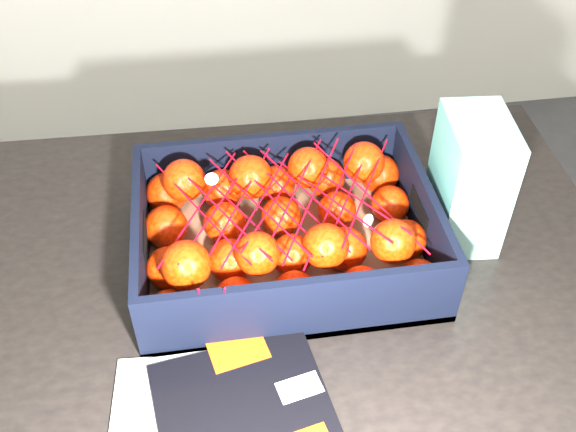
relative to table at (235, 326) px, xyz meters
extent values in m
cube|color=black|center=(0.00, 0.00, 0.08)|extent=(1.22, 0.83, 0.04)
cylinder|color=black|center=(0.55, 0.35, -0.30)|extent=(0.06, 0.06, 0.71)
cube|color=#E6410C|center=(0.00, -0.13, 0.12)|extent=(0.08, 0.07, 0.00)
cube|color=white|center=(0.07, -0.20, 0.12)|extent=(0.06, 0.04, 0.00)
cube|color=brown|center=(0.09, 0.05, 0.10)|extent=(0.43, 0.32, 0.01)
cube|color=black|center=(0.09, 0.20, 0.16)|extent=(0.43, 0.01, 0.11)
cube|color=black|center=(0.09, -0.11, 0.16)|extent=(0.43, 0.01, 0.11)
cube|color=black|center=(-0.12, 0.05, 0.16)|extent=(0.01, 0.30, 0.11)
cube|color=black|center=(0.30, 0.05, 0.16)|extent=(0.01, 0.30, 0.11)
sphere|color=red|center=(-0.08, -0.08, 0.14)|extent=(0.06, 0.06, 0.06)
sphere|color=red|center=(-0.09, 0.00, 0.14)|extent=(0.06, 0.06, 0.06)
sphere|color=red|center=(-0.09, 0.09, 0.14)|extent=(0.07, 0.07, 0.07)
sphere|color=red|center=(-0.09, 0.17, 0.14)|extent=(0.07, 0.07, 0.07)
sphere|color=red|center=(0.00, -0.07, 0.14)|extent=(0.06, 0.06, 0.06)
sphere|color=red|center=(0.00, 0.01, 0.14)|extent=(0.06, 0.06, 0.06)
sphere|color=red|center=(0.00, 0.08, 0.14)|extent=(0.06, 0.06, 0.06)
sphere|color=red|center=(0.00, 0.16, 0.14)|extent=(0.07, 0.07, 0.07)
sphere|color=red|center=(0.08, -0.07, 0.14)|extent=(0.06, 0.06, 0.06)
sphere|color=red|center=(0.09, 0.00, 0.14)|extent=(0.06, 0.06, 0.06)
sphere|color=red|center=(0.09, 0.09, 0.14)|extent=(0.06, 0.06, 0.06)
sphere|color=red|center=(0.09, 0.16, 0.14)|extent=(0.06, 0.06, 0.06)
sphere|color=red|center=(0.18, -0.07, 0.14)|extent=(0.06, 0.06, 0.06)
sphere|color=red|center=(0.17, 0.00, 0.14)|extent=(0.07, 0.07, 0.07)
sphere|color=red|center=(0.17, 0.09, 0.14)|extent=(0.06, 0.06, 0.06)
sphere|color=red|center=(0.17, 0.17, 0.14)|extent=(0.06, 0.06, 0.06)
sphere|color=red|center=(0.26, -0.07, 0.14)|extent=(0.06, 0.06, 0.06)
sphere|color=red|center=(0.26, 0.01, 0.14)|extent=(0.06, 0.06, 0.06)
sphere|color=red|center=(0.26, 0.09, 0.14)|extent=(0.06, 0.06, 0.06)
sphere|color=red|center=(0.26, 0.16, 0.14)|extent=(0.06, 0.06, 0.06)
sphere|color=red|center=(-0.06, -0.04, 0.19)|extent=(0.07, 0.07, 0.07)
sphere|color=red|center=(-0.05, 0.13, 0.19)|extent=(0.07, 0.07, 0.07)
sphere|color=red|center=(0.04, -0.03, 0.19)|extent=(0.06, 0.06, 0.06)
sphere|color=red|center=(0.05, 0.13, 0.19)|extent=(0.07, 0.07, 0.07)
sphere|color=red|center=(0.13, -0.03, 0.19)|extent=(0.06, 0.06, 0.06)
sphere|color=red|center=(0.14, 0.14, 0.19)|extent=(0.06, 0.06, 0.06)
sphere|color=red|center=(0.23, -0.04, 0.19)|extent=(0.06, 0.06, 0.06)
sphere|color=red|center=(0.23, 0.14, 0.19)|extent=(0.07, 0.07, 0.07)
cylinder|color=red|center=(-0.03, 0.05, 0.21)|extent=(0.12, 0.23, 0.00)
cylinder|color=red|center=(-0.01, 0.04, 0.22)|extent=(0.12, 0.23, 0.01)
cylinder|color=red|center=(0.02, 0.04, 0.21)|extent=(0.12, 0.23, 0.01)
cylinder|color=red|center=(0.05, 0.04, 0.21)|extent=(0.12, 0.23, 0.00)
cylinder|color=red|center=(0.07, 0.05, 0.21)|extent=(0.12, 0.23, 0.02)
cylinder|color=red|center=(0.10, 0.05, 0.21)|extent=(0.12, 0.23, 0.01)
cylinder|color=red|center=(0.13, 0.05, 0.21)|extent=(0.12, 0.23, 0.01)
cylinder|color=red|center=(0.15, 0.04, 0.21)|extent=(0.12, 0.23, 0.03)
cylinder|color=red|center=(0.18, 0.05, 0.21)|extent=(0.12, 0.23, 0.03)
cylinder|color=red|center=(0.21, 0.04, 0.21)|extent=(0.12, 0.22, 0.04)
cylinder|color=red|center=(-0.03, 0.05, 0.21)|extent=(0.12, 0.23, 0.00)
cylinder|color=red|center=(-0.01, 0.05, 0.21)|extent=(0.12, 0.23, 0.02)
cylinder|color=red|center=(0.02, 0.05, 0.21)|extent=(0.12, 0.23, 0.02)
cylinder|color=red|center=(0.05, 0.04, 0.21)|extent=(0.12, 0.23, 0.01)
cylinder|color=red|center=(0.07, 0.05, 0.21)|extent=(0.12, 0.22, 0.04)
cylinder|color=red|center=(0.10, 0.05, 0.22)|extent=(0.12, 0.23, 0.02)
cylinder|color=red|center=(0.13, 0.05, 0.21)|extent=(0.12, 0.23, 0.03)
cylinder|color=red|center=(0.15, 0.04, 0.21)|extent=(0.12, 0.23, 0.03)
cylinder|color=red|center=(0.18, 0.05, 0.21)|extent=(0.12, 0.23, 0.01)
cylinder|color=red|center=(0.21, 0.05, 0.21)|extent=(0.12, 0.23, 0.00)
cylinder|color=red|center=(-0.04, -0.10, 0.18)|extent=(0.00, 0.03, 0.09)
cylinder|color=red|center=(-0.01, -0.10, 0.18)|extent=(0.01, 0.04, 0.08)
cube|color=white|center=(0.37, 0.06, 0.20)|extent=(0.10, 0.14, 0.20)
camera|label=1|loc=(-0.01, -0.66, 0.85)|focal=41.88mm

